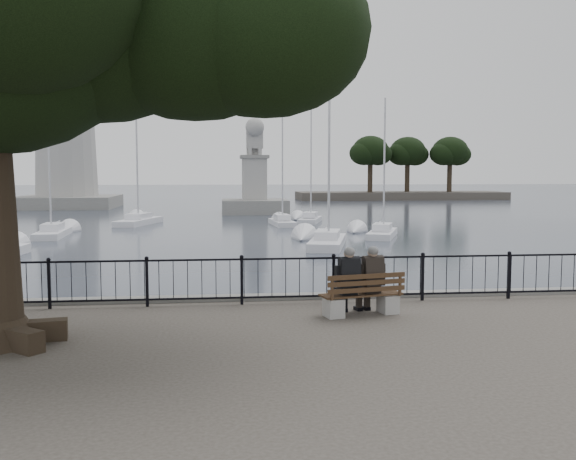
{
  "coord_description": "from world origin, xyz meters",
  "views": [
    {
      "loc": [
        -1.5,
        -11.13,
        2.82
      ],
      "look_at": [
        0.0,
        2.5,
        1.6
      ],
      "focal_mm": 40.0,
      "sensor_mm": 36.0,
      "label": 1
    }
  ],
  "objects": [
    {
      "name": "tree",
      "position": [
        -4.41,
        -0.15,
        5.46
      ],
      "size": [
        10.16,
        7.09,
        8.29
      ],
      "color": "black",
      "rests_on": "ground"
    },
    {
      "name": "bench",
      "position": [
        1.34,
        1.18,
        0.3
      ],
      "size": [
        1.72,
        0.84,
        0.87
      ],
      "color": "#9A968F",
      "rests_on": "ground"
    },
    {
      "name": "sailboat_f",
      "position": [
        3.2,
        35.57,
        -0.71
      ],
      "size": [
        1.67,
        4.91,
        9.03
      ],
      "color": "white",
      "rests_on": "ground"
    },
    {
      "name": "harbor",
      "position": [
        0.0,
        3.0,
        -0.5
      ],
      "size": [
        260.0,
        260.0,
        1.2
      ],
      "color": "slate",
      "rests_on": "ground"
    },
    {
      "name": "far_shore",
      "position": [
        25.54,
        79.46,
        3.0
      ],
      "size": [
        30.0,
        8.6,
        9.18
      ],
      "color": "#3E3830",
      "rests_on": "ground"
    },
    {
      "name": "sailboat_e",
      "position": [
        -11.37,
        28.47,
        -0.62
      ],
      "size": [
        1.76,
        5.3,
        12.73
      ],
      "color": "white",
      "rests_on": "ground"
    },
    {
      "name": "railing",
      "position": [
        0.0,
        2.5,
        0.56
      ],
      "size": [
        22.06,
        0.06,
        1.0
      ],
      "color": "black",
      "rests_on": "ground"
    },
    {
      "name": "sailboat_d",
      "position": [
        8.31,
        26.28,
        -0.73
      ],
      "size": [
        3.06,
        5.18,
        8.38
      ],
      "color": "white",
      "rests_on": "ground"
    },
    {
      "name": "person_right",
      "position": [
        1.52,
        1.32,
        0.63
      ],
      "size": [
        0.49,
        0.74,
        1.38
      ],
      "color": "black",
      "rests_on": "ground"
    },
    {
      "name": "lighthouse",
      "position": [
        -18.0,
        62.0,
        12.6
      ],
      "size": [
        10.56,
        10.56,
        32.13
      ],
      "color": "slate",
      "rests_on": "ground"
    },
    {
      "name": "sailboat_c",
      "position": [
        4.18,
        21.67,
        -0.7
      ],
      "size": [
        3.02,
        6.08,
        10.5
      ],
      "color": "white",
      "rests_on": "ground"
    },
    {
      "name": "person_left",
      "position": [
        1.02,
        1.21,
        0.63
      ],
      "size": [
        0.49,
        0.74,
        1.38
      ],
      "color": "black",
      "rests_on": "ground"
    },
    {
      "name": "lion_monument",
      "position": [
        2.0,
        49.93,
        1.28
      ],
      "size": [
        6.15,
        6.15,
        9.04
      ],
      "color": "slate",
      "rests_on": "ground"
    },
    {
      "name": "sailboat_h",
      "position": [
        -7.35,
        37.35,
        -0.63
      ],
      "size": [
        3.15,
        6.15,
        13.26
      ],
      "color": "white",
      "rests_on": "ground"
    },
    {
      "name": "sailboat_g",
      "position": [
        5.66,
        38.05,
        -0.7
      ],
      "size": [
        2.58,
        4.99,
        9.33
      ],
      "color": "white",
      "rests_on": "ground"
    }
  ]
}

